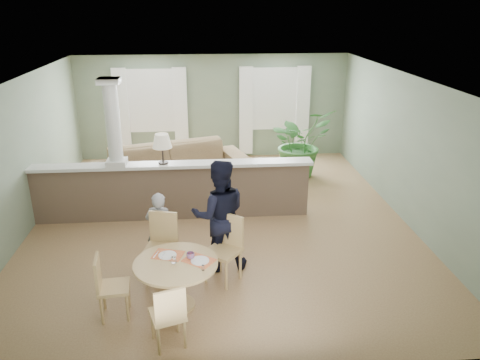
{
  "coord_description": "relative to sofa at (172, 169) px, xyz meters",
  "views": [
    {
      "loc": [
        -0.31,
        -8.14,
        3.93
      ],
      "look_at": [
        0.29,
        -1.0,
        1.2
      ],
      "focal_mm": 35.0,
      "sensor_mm": 36.0,
      "label": 1
    }
  ],
  "objects": [
    {
      "name": "chair_far_man",
      "position": [
        0.98,
        -3.65,
        0.07
      ],
      "size": [
        0.64,
        0.64,
        1.01
      ],
      "rotation": [
        0.0,
        0.0,
        -0.66
      ],
      "color": "tan",
      "rests_on": "ground"
    },
    {
      "name": "ground",
      "position": [
        0.99,
        -1.63,
        -0.49
      ],
      "size": [
        8.0,
        8.0,
        0.0
      ],
      "primitive_type": "plane",
      "color": "tan",
      "rests_on": "ground"
    },
    {
      "name": "man_person",
      "position": [
        0.91,
        -3.3,
        0.39
      ],
      "size": [
        0.89,
        0.71,
        1.77
      ],
      "primitive_type": "imported",
      "rotation": [
        0.0,
        0.0,
        3.19
      ],
      "color": "black",
      "rests_on": "ground"
    },
    {
      "name": "child_person",
      "position": [
        -0.02,
        -3.15,
        0.12
      ],
      "size": [
        0.49,
        0.37,
        1.22
      ],
      "primitive_type": "imported",
      "rotation": [
        0.0,
        0.0,
        2.96
      ],
      "color": "#96969A",
      "rests_on": "ground"
    },
    {
      "name": "chair_side",
      "position": [
        -0.6,
        -4.44,
        -0.0
      ],
      "size": [
        0.44,
        0.44,
        0.89
      ],
      "rotation": [
        0.0,
        0.0,
        1.67
      ],
      "color": "tan",
      "rests_on": "ground"
    },
    {
      "name": "chair_far_boy",
      "position": [
        0.03,
        -3.49,
        0.06
      ],
      "size": [
        0.55,
        0.55,
        1.01
      ],
      "rotation": [
        0.0,
        0.0,
        -0.24
      ],
      "color": "tan",
      "rests_on": "ground"
    },
    {
      "name": "chair_near",
      "position": [
        0.22,
        -5.12,
        -0.01
      ],
      "size": [
        0.49,
        0.49,
        0.87
      ],
      "rotation": [
        0.0,
        0.0,
        3.45
      ],
      "color": "tan",
      "rests_on": "ground"
    },
    {
      "name": "dining_table",
      "position": [
        0.29,
        -4.29,
        0.05
      ],
      "size": [
        1.13,
        1.13,
        0.78
      ],
      "rotation": [
        0.0,
        0.0,
        -0.29
      ],
      "color": "tan",
      "rests_on": "ground"
    },
    {
      "name": "room_shell",
      "position": [
        0.96,
        -1.0,
        1.32
      ],
      "size": [
        7.02,
        8.02,
        2.71
      ],
      "color": "gray",
      "rests_on": "ground"
    },
    {
      "name": "sofa",
      "position": [
        0.0,
        0.0,
        0.0
      ],
      "size": [
        3.6,
        2.25,
        0.98
      ],
      "primitive_type": "imported",
      "rotation": [
        0.0,
        0.0,
        0.3
      ],
      "color": "#8C724C",
      "rests_on": "ground"
    },
    {
      "name": "houseplant",
      "position": [
        2.98,
        0.74,
        0.32
      ],
      "size": [
        1.89,
        1.8,
        1.63
      ],
      "primitive_type": "imported",
      "rotation": [
        0.0,
        0.0,
        0.48
      ],
      "color": "#2F6729",
      "rests_on": "ground"
    },
    {
      "name": "pony_wall",
      "position": [
        0.0,
        -1.43,
        0.22
      ],
      "size": [
        5.32,
        0.38,
        2.7
      ],
      "color": "brown",
      "rests_on": "ground"
    }
  ]
}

